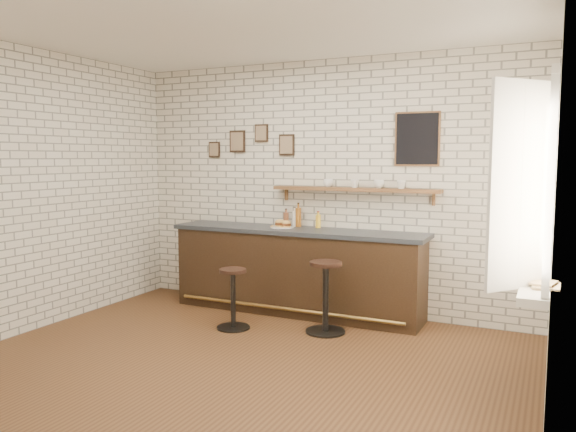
# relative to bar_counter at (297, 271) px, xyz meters

# --- Properties ---
(ground) EXTENTS (5.00, 5.00, 0.00)m
(ground) POSITION_rel_bar_counter_xyz_m (0.24, -1.70, -0.51)
(ground) COLOR brown
(ground) RESTS_ON ground
(bar_counter) EXTENTS (3.10, 0.65, 1.01)m
(bar_counter) POSITION_rel_bar_counter_xyz_m (0.00, 0.00, 0.00)
(bar_counter) COLOR #302012
(bar_counter) RESTS_ON ground
(sandwich_plate) EXTENTS (0.28, 0.28, 0.01)m
(sandwich_plate) POSITION_rel_bar_counter_xyz_m (-0.19, 0.01, 0.51)
(sandwich_plate) COLOR white
(sandwich_plate) RESTS_ON bar_counter
(ciabatta_sandwich) EXTENTS (0.24, 0.16, 0.08)m
(ciabatta_sandwich) POSITION_rel_bar_counter_xyz_m (-0.18, 0.01, 0.55)
(ciabatta_sandwich) COLOR tan
(ciabatta_sandwich) RESTS_ON sandwich_plate
(potato_chips) EXTENTS (0.25, 0.19, 0.00)m
(potato_chips) POSITION_rel_bar_counter_xyz_m (-0.22, 0.01, 0.52)
(potato_chips) COLOR #EEB954
(potato_chips) RESTS_ON sandwich_plate
(bitters_bottle_brown) EXTENTS (0.07, 0.07, 0.21)m
(bitters_bottle_brown) POSITION_rel_bar_counter_xyz_m (-0.23, 0.19, 0.59)
(bitters_bottle_brown) COLOR brown
(bitters_bottle_brown) RESTS_ON bar_counter
(bitters_bottle_white) EXTENTS (0.06, 0.06, 0.24)m
(bitters_bottle_white) POSITION_rel_bar_counter_xyz_m (-0.11, 0.19, 0.60)
(bitters_bottle_white) COLOR silver
(bitters_bottle_white) RESTS_ON bar_counter
(bitters_bottle_amber) EXTENTS (0.07, 0.07, 0.29)m
(bitters_bottle_amber) POSITION_rel_bar_counter_xyz_m (-0.06, 0.19, 0.62)
(bitters_bottle_amber) COLOR #A05919
(bitters_bottle_amber) RESTS_ON bar_counter
(condiment_bottle_yellow) EXTENTS (0.06, 0.06, 0.20)m
(condiment_bottle_yellow) POSITION_rel_bar_counter_xyz_m (0.20, 0.19, 0.59)
(condiment_bottle_yellow) COLOR yellow
(condiment_bottle_yellow) RESTS_ON bar_counter
(bar_stool_left) EXTENTS (0.36, 0.36, 0.65)m
(bar_stool_left) POSITION_rel_bar_counter_xyz_m (-0.35, -0.87, -0.16)
(bar_stool_left) COLOR black
(bar_stool_left) RESTS_ON ground
(bar_stool_right) EXTENTS (0.45, 0.45, 0.76)m
(bar_stool_right) POSITION_rel_bar_counter_xyz_m (0.60, -0.58, -0.10)
(bar_stool_right) COLOR black
(bar_stool_right) RESTS_ON ground
(wall_shelf) EXTENTS (2.00, 0.18, 0.18)m
(wall_shelf) POSITION_rel_bar_counter_xyz_m (0.64, 0.20, 0.97)
(wall_shelf) COLOR brown
(wall_shelf) RESTS_ON ground
(shelf_cup_a) EXTENTS (0.14, 0.14, 0.09)m
(shelf_cup_a) POSITION_rel_bar_counter_xyz_m (0.32, 0.20, 1.04)
(shelf_cup_a) COLOR white
(shelf_cup_a) RESTS_ON wall_shelf
(shelf_cup_b) EXTENTS (0.14, 0.14, 0.10)m
(shelf_cup_b) POSITION_rel_bar_counter_xyz_m (0.65, 0.20, 1.04)
(shelf_cup_b) COLOR white
(shelf_cup_b) RESTS_ON wall_shelf
(shelf_cup_c) EXTENTS (0.13, 0.13, 0.09)m
(shelf_cup_c) POSITION_rel_bar_counter_xyz_m (0.93, 0.20, 1.04)
(shelf_cup_c) COLOR white
(shelf_cup_c) RESTS_ON wall_shelf
(shelf_cup_d) EXTENTS (0.10, 0.10, 0.09)m
(shelf_cup_d) POSITION_rel_bar_counter_xyz_m (1.19, 0.20, 1.04)
(shelf_cup_d) COLOR white
(shelf_cup_d) RESTS_ON wall_shelf
(back_wall_decor) EXTENTS (2.96, 0.02, 0.56)m
(back_wall_decor) POSITION_rel_bar_counter_xyz_m (0.46, 0.28, 1.54)
(back_wall_decor) COLOR black
(back_wall_decor) RESTS_ON ground
(window_sill) EXTENTS (0.20, 1.35, 0.06)m
(window_sill) POSITION_rel_bar_counter_xyz_m (2.64, -1.40, 0.39)
(window_sill) COLOR white
(window_sill) RESTS_ON ground
(casement_window) EXTENTS (0.40, 1.30, 1.56)m
(casement_window) POSITION_rel_bar_counter_xyz_m (2.59, -1.40, 1.14)
(casement_window) COLOR white
(casement_window) RESTS_ON ground
(book_lower) EXTENTS (0.19, 0.25, 0.02)m
(book_lower) POSITION_rel_bar_counter_xyz_m (2.62, -1.67, 0.44)
(book_lower) COLOR tan
(book_lower) RESTS_ON window_sill
(book_upper) EXTENTS (0.19, 0.24, 0.02)m
(book_upper) POSITION_rel_bar_counter_xyz_m (2.62, -1.64, 0.45)
(book_upper) COLOR tan
(book_upper) RESTS_ON book_lower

